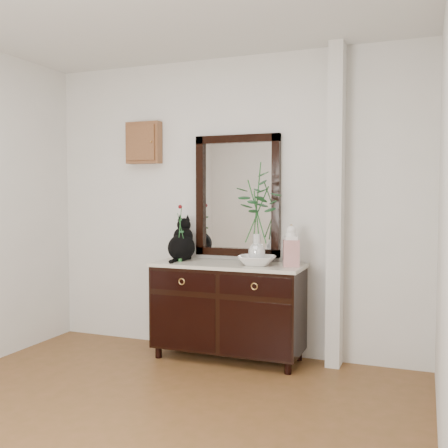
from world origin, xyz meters
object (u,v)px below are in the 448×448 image
at_px(lotus_bowl, 257,260).
at_px(ginger_jar, 291,245).
at_px(sideboard, 228,306).
at_px(cat, 181,239).

height_order(lotus_bowl, ginger_jar, ginger_jar).
bearing_deg(ginger_jar, sideboard, -178.96).
bearing_deg(cat, sideboard, -14.18).
bearing_deg(lotus_bowl, sideboard, 175.38).
height_order(cat, lotus_bowl, cat).
distance_m(cat, ginger_jar, 1.04).
bearing_deg(cat, lotus_bowl, -13.65).
bearing_deg(lotus_bowl, ginger_jar, 6.27).
xyz_separation_m(sideboard, lotus_bowl, (0.27, -0.02, 0.42)).
relative_size(sideboard, ginger_jar, 3.74).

